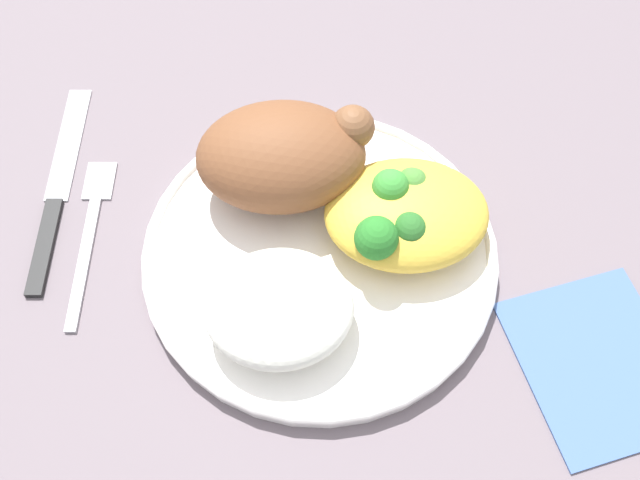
# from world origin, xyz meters

# --- Properties ---
(ground_plane) EXTENTS (2.00, 2.00, 0.00)m
(ground_plane) POSITION_xyz_m (0.00, 0.00, 0.00)
(ground_plane) COLOR slate
(plate) EXTENTS (0.25, 0.25, 0.02)m
(plate) POSITION_xyz_m (0.00, 0.00, 0.01)
(plate) COLOR white
(plate) RESTS_ON ground_plane
(roasted_chicken) EXTENTS (0.13, 0.09, 0.06)m
(roasted_chicken) POSITION_xyz_m (-0.02, 0.06, 0.05)
(roasted_chicken) COLOR brown
(roasted_chicken) RESTS_ON plate
(rice_pile) EXTENTS (0.10, 0.09, 0.04)m
(rice_pile) POSITION_xyz_m (-0.03, -0.05, 0.03)
(rice_pile) COLOR silver
(rice_pile) RESTS_ON plate
(mac_cheese_with_broccoli) EXTENTS (0.11, 0.09, 0.05)m
(mac_cheese_with_broccoli) POSITION_xyz_m (0.06, 0.01, 0.04)
(mac_cheese_with_broccoli) COLOR gold
(mac_cheese_with_broccoli) RESTS_ON plate
(fork) EXTENTS (0.02, 0.14, 0.01)m
(fork) POSITION_xyz_m (-0.17, 0.03, 0.00)
(fork) COLOR #B2B2B7
(fork) RESTS_ON ground_plane
(knife) EXTENTS (0.03, 0.19, 0.01)m
(knife) POSITION_xyz_m (-0.19, 0.06, 0.00)
(knife) COLOR black
(knife) RESTS_ON ground_plane
(napkin) EXTENTS (0.12, 0.14, 0.00)m
(napkin) POSITION_xyz_m (0.18, -0.09, 0.00)
(napkin) COLOR #47669E
(napkin) RESTS_ON ground_plane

